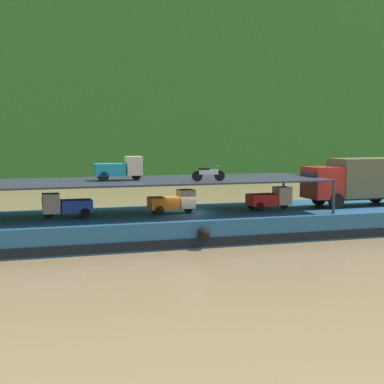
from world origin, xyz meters
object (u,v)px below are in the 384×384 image
mini_truck_lower_fore (270,198)px  motorcycle_upper_port (208,174)px  covered_lorry (357,180)px  mini_truck_upper_mid (119,168)px  mini_truck_lower_aft (66,205)px  mini_truck_lower_mid (173,202)px  cargo_barge (183,225)px

mini_truck_lower_fore → motorcycle_upper_port: 5.23m
covered_lorry → mini_truck_lower_fore: 6.28m
covered_lorry → mini_truck_upper_mid: bearing=178.3°
mini_truck_lower_aft → mini_truck_lower_mid: (6.15, -0.06, 0.00)m
covered_lorry → mini_truck_lower_fore: size_ratio=2.85×
mini_truck_lower_fore → motorcycle_upper_port: size_ratio=1.46×
motorcycle_upper_port → cargo_barge: bearing=114.2°
mini_truck_upper_mid → motorcycle_upper_port: bearing=-24.0°
mini_truck_upper_mid → mini_truck_lower_mid: bearing=-6.3°
mini_truck_lower_fore → motorcycle_upper_port: bearing=-160.3°
motorcycle_upper_port → mini_truck_upper_mid: bearing=156.0°
cargo_barge → mini_truck_lower_fore: bearing=-3.4°
mini_truck_lower_fore → mini_truck_upper_mid: (-9.34, 0.44, 2.00)m
cargo_barge → mini_truck_upper_mid: bearing=178.3°
cargo_barge → mini_truck_lower_aft: size_ratio=12.14×
mini_truck_upper_mid → motorcycle_upper_port: 5.15m
cargo_barge → mini_truck_lower_aft: bearing=-178.6°
covered_lorry → mini_truck_lower_mid: (-12.45, 0.12, -1.00)m
mini_truck_lower_fore → mini_truck_lower_mid: bearing=179.1°
mini_truck_upper_mid → motorcycle_upper_port: (4.70, -2.10, -0.26)m
cargo_barge → covered_lorry: 11.99m
cargo_barge → mini_truck_lower_fore: mini_truck_lower_fore is taller
mini_truck_lower_fore → mini_truck_lower_aft: bearing=179.2°
mini_truck_lower_aft → mini_truck_upper_mid: mini_truck_upper_mid is taller
mini_truck_lower_mid → mini_truck_upper_mid: (-3.08, 0.34, 2.00)m
cargo_barge → motorcycle_upper_port: size_ratio=17.60×
mini_truck_lower_mid → motorcycle_upper_port: 2.96m
mini_truck_lower_fore → mini_truck_upper_mid: size_ratio=1.01×
covered_lorry → mini_truck_lower_aft: covered_lorry is taller
mini_truck_lower_mid → motorcycle_upper_port: bearing=-47.4°
mini_truck_lower_mid → motorcycle_upper_port: motorcycle_upper_port is taller
mini_truck_upper_mid → covered_lorry: bearing=-1.7°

